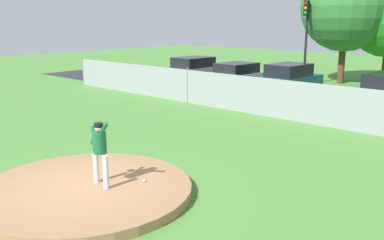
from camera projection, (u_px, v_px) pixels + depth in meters
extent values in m
plane|color=#4C8438|center=(237.00, 142.00, 14.36)|extent=(80.00, 80.00, 0.00)
cube|color=#2B2B2D|center=(341.00, 105.00, 20.50)|extent=(44.00, 7.00, 0.01)
cylinder|color=#99704C|center=(85.00, 190.00, 10.00)|extent=(5.01, 5.01, 0.22)
cylinder|color=silver|center=(96.00, 166.00, 10.11)|extent=(0.13, 0.13, 0.79)
cylinder|color=silver|center=(106.00, 172.00, 9.72)|extent=(0.13, 0.13, 0.79)
cylinder|color=#145933|center=(99.00, 143.00, 9.76)|extent=(0.32, 0.32, 0.50)
cylinder|color=#145933|center=(103.00, 129.00, 9.56)|extent=(0.46, 0.17, 0.42)
cylinder|color=#145933|center=(95.00, 136.00, 9.85)|extent=(0.29, 0.14, 0.46)
ellipsoid|color=#4C2D14|center=(94.00, 142.00, 10.01)|extent=(0.20, 0.12, 0.18)
sphere|color=tan|center=(99.00, 128.00, 9.68)|extent=(0.20, 0.20, 0.20)
cylinder|color=black|center=(99.00, 125.00, 9.67)|extent=(0.21, 0.21, 0.09)
sphere|color=white|center=(144.00, 180.00, 10.20)|extent=(0.07, 0.07, 0.07)
cube|color=gray|center=(296.00, 101.00, 17.06)|extent=(29.67, 0.03, 1.63)
cylinder|color=slate|center=(83.00, 71.00, 26.72)|extent=(0.07, 0.07, 1.73)
cylinder|color=slate|center=(188.00, 85.00, 20.92)|extent=(0.07, 0.07, 1.73)
cylinder|color=black|center=(375.00, 109.00, 18.10)|extent=(1.87, 0.76, 0.64)
cube|color=#B7BABF|center=(193.00, 73.00, 27.04)|extent=(1.94, 4.47, 0.75)
cube|color=black|center=(193.00, 62.00, 26.88)|extent=(1.74, 2.47, 0.64)
cylinder|color=black|center=(207.00, 77.00, 28.09)|extent=(1.90, 0.69, 0.64)
cylinder|color=black|center=(178.00, 81.00, 26.15)|extent=(1.90, 0.69, 0.64)
cube|color=silver|center=(236.00, 79.00, 24.80)|extent=(2.14, 4.16, 0.66)
cube|color=black|center=(236.00, 68.00, 24.65)|extent=(1.87, 2.34, 0.59)
cylinder|color=black|center=(249.00, 82.00, 25.73)|extent=(1.98, 0.77, 0.64)
cylinder|color=black|center=(222.00, 87.00, 24.02)|extent=(1.98, 0.77, 0.64)
cube|color=#146066|center=(288.00, 83.00, 22.63)|extent=(1.99, 4.30, 0.77)
cube|color=black|center=(289.00, 70.00, 22.46)|extent=(1.74, 2.40, 0.66)
cylinder|color=black|center=(301.00, 88.00, 23.61)|extent=(1.85, 0.74, 0.64)
cylinder|color=black|center=(274.00, 93.00, 21.82)|extent=(1.85, 0.74, 0.64)
cone|color=orange|center=(325.00, 106.00, 18.96)|extent=(0.32, 0.32, 0.55)
cube|color=black|center=(325.00, 111.00, 19.02)|extent=(0.40, 0.40, 0.03)
cylinder|color=black|center=(306.00, 44.00, 25.80)|extent=(0.14, 0.14, 5.12)
cube|color=black|center=(307.00, 8.00, 25.19)|extent=(0.28, 0.24, 0.90)
sphere|color=red|center=(306.00, 3.00, 25.04)|extent=(0.18, 0.18, 0.18)
sphere|color=orange|center=(306.00, 8.00, 25.10)|extent=(0.18, 0.18, 0.18)
sphere|color=green|center=(305.00, 13.00, 25.16)|extent=(0.18, 0.18, 0.18)
cylinder|color=#4C331E|center=(342.00, 61.00, 27.24)|extent=(0.42, 0.42, 2.86)
sphere|color=#2D732F|center=(346.00, 7.00, 26.46)|extent=(5.55, 5.55, 5.55)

